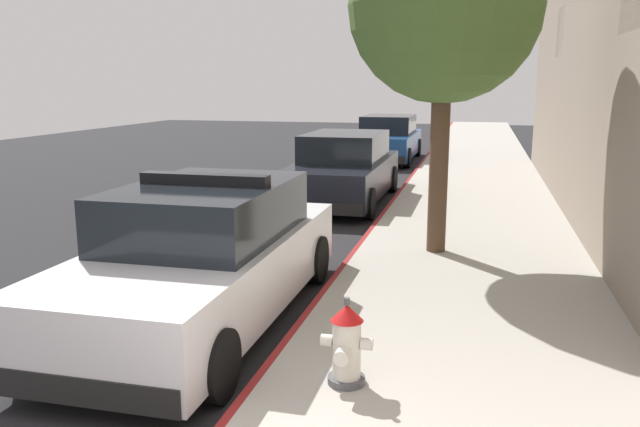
{
  "coord_description": "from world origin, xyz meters",
  "views": [
    {
      "loc": [
        1.73,
        -2.77,
        2.67
      ],
      "look_at": [
        -0.24,
        5.1,
        1.0
      ],
      "focal_mm": 35.85,
      "sensor_mm": 36.0,
      "label": 1
    }
  ],
  "objects_px": {
    "street_tree": "(445,7)",
    "police_cruiser": "(205,257)",
    "parked_car_dark_far": "(388,139)",
    "parked_car_silver_ahead": "(344,170)",
    "fire_hydrant": "(346,345)"
  },
  "relations": [
    {
      "from": "police_cruiser",
      "to": "street_tree",
      "type": "bearing_deg",
      "value": 52.81
    },
    {
      "from": "street_tree",
      "to": "fire_hydrant",
      "type": "bearing_deg",
      "value": -95.31
    },
    {
      "from": "fire_hydrant",
      "to": "police_cruiser",
      "type": "bearing_deg",
      "value": 142.36
    },
    {
      "from": "parked_car_dark_far",
      "to": "parked_car_silver_ahead",
      "type": "bearing_deg",
      "value": -89.01
    },
    {
      "from": "fire_hydrant",
      "to": "street_tree",
      "type": "height_order",
      "value": "street_tree"
    },
    {
      "from": "parked_car_dark_far",
      "to": "fire_hydrant",
      "type": "distance_m",
      "value": 17.21
    },
    {
      "from": "police_cruiser",
      "to": "parked_car_silver_ahead",
      "type": "height_order",
      "value": "police_cruiser"
    },
    {
      "from": "police_cruiser",
      "to": "parked_car_dark_far",
      "type": "distance_m",
      "value": 15.59
    },
    {
      "from": "street_tree",
      "to": "police_cruiser",
      "type": "bearing_deg",
      "value": -127.19
    },
    {
      "from": "police_cruiser",
      "to": "fire_hydrant",
      "type": "xyz_separation_m",
      "value": [
        1.94,
        -1.49,
        -0.23
      ]
    },
    {
      "from": "police_cruiser",
      "to": "street_tree",
      "type": "relative_size",
      "value": 0.98
    },
    {
      "from": "police_cruiser",
      "to": "street_tree",
      "type": "height_order",
      "value": "street_tree"
    },
    {
      "from": "parked_car_silver_ahead",
      "to": "fire_hydrant",
      "type": "xyz_separation_m",
      "value": [
        1.94,
        -9.08,
        -0.22
      ]
    },
    {
      "from": "parked_car_silver_ahead",
      "to": "police_cruiser",
      "type": "bearing_deg",
      "value": -89.97
    },
    {
      "from": "police_cruiser",
      "to": "fire_hydrant",
      "type": "bearing_deg",
      "value": -37.64
    }
  ]
}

